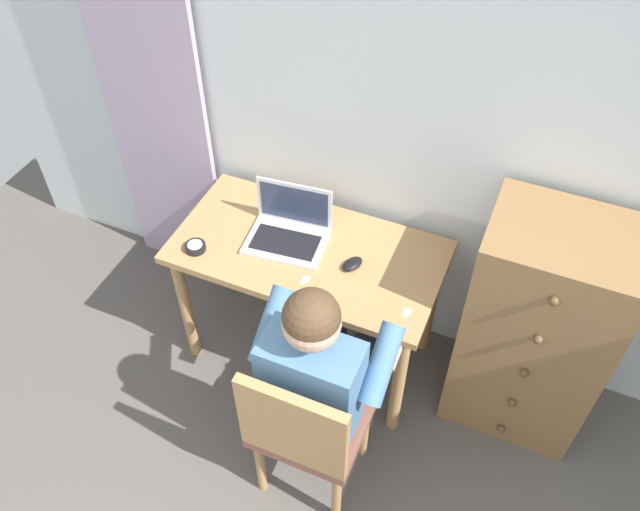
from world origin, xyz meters
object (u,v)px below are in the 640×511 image
(laptop, at_px, (289,229))
(desk_clock, at_px, (195,247))
(person_seated, at_px, (324,364))
(chair, at_px, (306,427))
(computer_mouse, at_px, (352,264))
(desk, at_px, (308,267))
(dresser, at_px, (535,330))

(laptop, bearing_deg, desk_clock, -146.35)
(person_seated, relative_size, laptop, 3.29)
(chair, relative_size, computer_mouse, 8.80)
(desk, distance_m, chair, 0.73)
(dresser, distance_m, person_seated, 0.92)
(desk_clock, bearing_deg, laptop, 33.65)
(chair, relative_size, desk_clock, 9.78)
(person_seated, distance_m, laptop, 0.65)
(computer_mouse, height_order, desk_clock, computer_mouse)
(person_seated, distance_m, computer_mouse, 0.47)
(chair, distance_m, desk_clock, 0.90)
(desk, relative_size, person_seated, 0.98)
(desk, distance_m, dresser, 1.00)
(desk, height_order, computer_mouse, computer_mouse)
(chair, bearing_deg, person_seated, 90.05)
(desk, relative_size, chair, 1.33)
(dresser, distance_m, computer_mouse, 0.81)
(desk, height_order, laptop, laptop)
(dresser, relative_size, desk_clock, 12.57)
(person_seated, bearing_deg, desk_clock, 158.46)
(person_seated, xyz_separation_m, laptop, (-0.38, 0.51, 0.11))
(person_seated, xyz_separation_m, desk_clock, (-0.72, 0.29, 0.08))
(chair, bearing_deg, computer_mouse, 95.76)
(laptop, xyz_separation_m, desk_clock, (-0.34, -0.23, -0.04))
(dresser, bearing_deg, desk, -174.59)
(dresser, bearing_deg, person_seated, -141.57)
(dresser, xyz_separation_m, person_seated, (-0.72, -0.57, 0.11))
(desk, distance_m, desk_clock, 0.50)
(desk, height_order, dresser, dresser)
(desk_clock, bearing_deg, dresser, 11.19)
(dresser, relative_size, laptop, 3.11)
(dresser, bearing_deg, desk_clock, -168.81)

